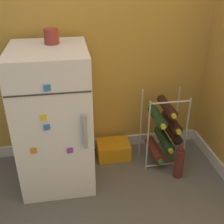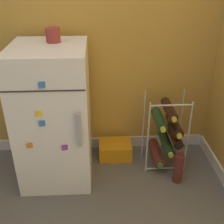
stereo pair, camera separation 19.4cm
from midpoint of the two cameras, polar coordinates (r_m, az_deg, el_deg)
The scene contains 6 objects.
ground_plane at distance 1.96m, azimuth -1.00°, elevation -17.16°, with size 14.00×14.00×0.00m, color #56544F.
mini_fridge at distance 1.92m, azimuth -8.84°, elevation -0.81°, with size 0.47×0.54×0.95m.
wine_rack at distance 2.14m, azimuth 13.46°, elevation -4.28°, with size 0.30×0.31×0.57m.
soda_box at distance 2.27m, azimuth 3.12°, elevation -7.72°, with size 0.26×0.19×0.13m.
fridge_top_cup at distance 1.81m, azimuth -8.84°, elevation 15.20°, with size 0.09×0.09×0.09m.
loose_bottle_floor at distance 2.08m, azimuth 16.03°, elevation -10.97°, with size 0.07×0.07×0.27m.
Camera 2 is at (0.06, -1.39, 1.39)m, focal length 45.00 mm.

